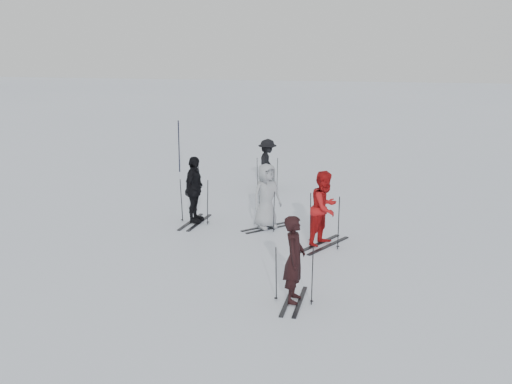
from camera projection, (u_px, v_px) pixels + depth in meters
ground at (249, 238)px, 16.63m from camera, size 120.00×120.00×0.00m
skier_near_dark at (294, 260)px, 12.46m from camera, size 0.43×0.64×1.73m
skier_red at (325, 209)px, 15.88m from camera, size 1.05×1.14×1.87m
skier_grey at (267, 197)px, 17.30m from camera, size 1.01×1.01×1.77m
skier_uphill_left at (194, 191)px, 17.81m from camera, size 0.56×1.13×1.86m
skier_uphill_far at (267, 165)px, 21.79m from camera, size 0.64×1.11×1.70m
skis_near_dark at (294, 274)px, 12.52m from camera, size 1.62×0.88×1.17m
skis_red at (324, 219)px, 15.94m from camera, size 2.09×1.73×1.35m
skis_grey at (266, 208)px, 17.38m from camera, size 1.67×1.66×1.12m
skis_uphill_left at (194, 201)px, 17.88m from camera, size 1.84×1.10×1.28m
skis_uphill_far at (267, 173)px, 21.86m from camera, size 1.56×0.84×1.13m
piste_marker at (179, 146)px, 24.55m from camera, size 0.05×0.05×1.99m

